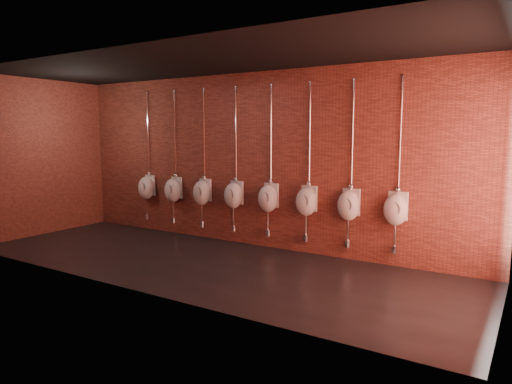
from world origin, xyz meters
TOP-DOWN VIEW (x-y plane):
  - ground at (0.00, 0.00)m, footprint 8.50×8.50m
  - room_shell at (0.00, 0.00)m, footprint 8.54×3.04m
  - urinal_0 at (-2.65, 1.37)m, footprint 0.43×0.39m
  - urinal_1 at (-1.89, 1.37)m, footprint 0.43×0.39m
  - urinal_2 at (-1.13, 1.37)m, footprint 0.43×0.39m
  - urinal_3 at (-0.37, 1.37)m, footprint 0.43×0.39m
  - urinal_4 at (0.39, 1.37)m, footprint 0.43×0.39m
  - urinal_5 at (1.15, 1.37)m, footprint 0.43×0.39m
  - urinal_6 at (1.91, 1.37)m, footprint 0.43×0.39m
  - urinal_7 at (2.67, 1.37)m, footprint 0.43×0.39m

SIDE VIEW (x-z plane):
  - ground at x=0.00m, z-range 0.00..0.00m
  - urinal_0 at x=-2.65m, z-range -0.41..2.30m
  - urinal_1 at x=-1.89m, z-range -0.41..2.30m
  - urinal_2 at x=-1.13m, z-range -0.41..2.30m
  - urinal_3 at x=-0.37m, z-range -0.41..2.30m
  - urinal_4 at x=0.39m, z-range -0.41..2.30m
  - urinal_5 at x=1.15m, z-range -0.41..2.30m
  - urinal_6 at x=1.91m, z-range -0.41..2.30m
  - urinal_7 at x=2.67m, z-range -0.41..2.30m
  - room_shell at x=0.00m, z-range 0.40..3.62m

